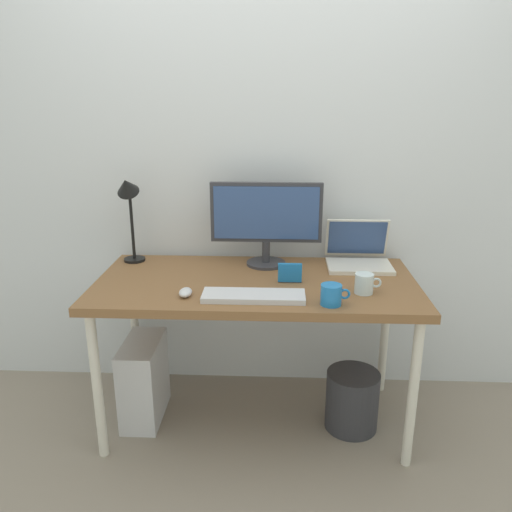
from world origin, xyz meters
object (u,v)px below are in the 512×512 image
at_px(laptop, 358,254).
at_px(photo_frame, 290,273).
at_px(coffee_mug, 331,295).
at_px(computer_tower, 144,380).
at_px(glass_cup, 364,283).
at_px(keyboard, 254,296).
at_px(desk, 256,293).
at_px(mouse, 185,292).
at_px(monitor, 266,218).
at_px(desk_lamp, 128,200).
at_px(wastebasket, 352,400).

distance_m(laptop, photo_frame, 0.45).
distance_m(coffee_mug, computer_tower, 1.11).
bearing_deg(glass_cup, keyboard, -169.73).
distance_m(desk, computer_tower, 0.75).
height_order(mouse, photo_frame, photo_frame).
distance_m(monitor, mouse, 0.60).
height_order(monitor, laptop, monitor).
xyz_separation_m(desk_lamp, coffee_mug, (0.98, -0.51, -0.29)).
bearing_deg(monitor, glass_cup, -40.11).
relative_size(mouse, glass_cup, 0.77).
relative_size(desk, glass_cup, 12.85).
height_order(laptop, photo_frame, laptop).
distance_m(desk_lamp, keyboard, 0.86).
xyz_separation_m(keyboard, coffee_mug, (0.32, -0.05, 0.03)).
bearing_deg(computer_tower, wastebasket, -2.37).
xyz_separation_m(desk, laptop, (0.51, 0.25, 0.12)).
height_order(mouse, wastebasket, mouse).
bearing_deg(mouse, laptop, 29.72).
relative_size(keyboard, glass_cup, 3.76).
bearing_deg(mouse, coffee_mug, -6.07).
relative_size(desk, computer_tower, 3.58).
bearing_deg(mouse, glass_cup, 5.18).
distance_m(glass_cup, wastebasket, 0.66).
xyz_separation_m(desk, photo_frame, (0.16, -0.02, 0.11)).
distance_m(monitor, photo_frame, 0.34).
relative_size(monitor, wastebasket, 1.86).
height_order(glass_cup, computer_tower, glass_cup).
xyz_separation_m(laptop, keyboard, (-0.51, -0.48, -0.05)).
height_order(mouse, coffee_mug, coffee_mug).
distance_m(mouse, glass_cup, 0.78).
distance_m(desk_lamp, photo_frame, 0.90).
xyz_separation_m(desk_lamp, mouse, (0.36, -0.44, -0.32)).
relative_size(desk, mouse, 16.71).
distance_m(desk, photo_frame, 0.19).
relative_size(desk, photo_frame, 13.67).
bearing_deg(desk_lamp, computer_tower, -71.06).
distance_m(monitor, laptop, 0.51).
relative_size(desk_lamp, mouse, 5.19).
height_order(desk, photo_frame, photo_frame).
xyz_separation_m(coffee_mug, photo_frame, (-0.17, 0.25, 0.00)).
bearing_deg(photo_frame, laptop, 37.67).
relative_size(photo_frame, wastebasket, 0.37).
distance_m(keyboard, computer_tower, 0.84).
relative_size(monitor, coffee_mug, 4.53).
xyz_separation_m(coffee_mug, glass_cup, (0.16, 0.14, 0.00)).
bearing_deg(keyboard, glass_cup, 10.27).
bearing_deg(wastebasket, coffee_mug, -123.31).
bearing_deg(keyboard, monitor, 85.38).
bearing_deg(wastebasket, mouse, -167.85).
bearing_deg(laptop, monitor, -177.71).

